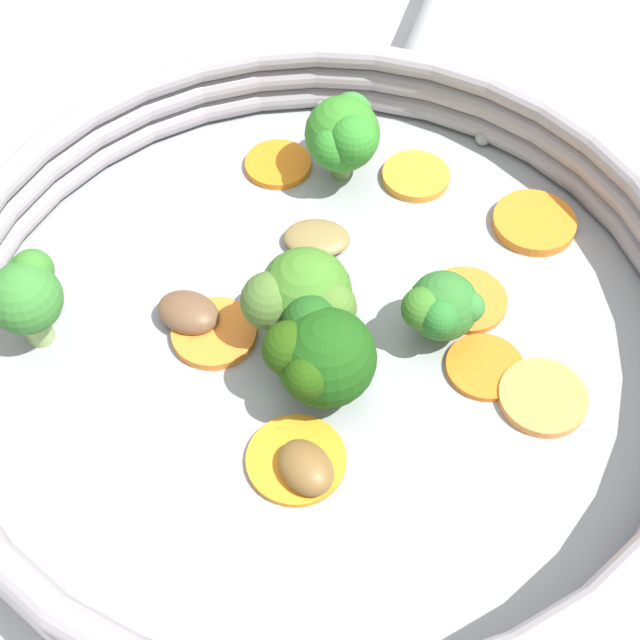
{
  "coord_description": "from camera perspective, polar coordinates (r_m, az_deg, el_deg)",
  "views": [
    {
      "loc": [
        0.18,
        -0.18,
        0.37
      ],
      "look_at": [
        0.0,
        0.0,
        0.03
      ],
      "focal_mm": 50.0,
      "sensor_mm": 36.0,
      "label": 1
    }
  ],
  "objects": [
    {
      "name": "ground_plane",
      "position": [
        0.44,
        0.0,
        -2.14
      ],
      "size": [
        4.0,
        4.0,
        0.0
      ],
      "primitive_type": "plane",
      "color": "#B6B6BA"
    },
    {
      "name": "skillet",
      "position": [
        0.44,
        0.0,
        -1.67
      ],
      "size": [
        0.35,
        0.35,
        0.01
      ],
      "primitive_type": "cylinder",
      "color": "#939699",
      "rests_on": "ground_plane"
    },
    {
      "name": "skillet_rim_wall",
      "position": [
        0.42,
        0.0,
        0.57
      ],
      "size": [
        0.36,
        0.36,
        0.04
      ],
      "color": "#999198",
      "rests_on": "skillet"
    },
    {
      "name": "skillet_handle",
      "position": [
        0.62,
        7.89,
        19.32
      ],
      "size": [
        0.11,
        0.18,
        0.03
      ],
      "primitive_type": "cylinder",
      "rotation": [
        1.57,
        0.0,
        3.61
      ],
      "color": "#999B9E",
      "rests_on": "skillet"
    },
    {
      "name": "skillet_rivet_left",
      "position": [
        0.53,
        10.4,
        11.39
      ],
      "size": [
        0.01,
        0.01,
        0.01
      ],
      "primitive_type": "sphere",
      "color": "gray",
      "rests_on": "skillet"
    },
    {
      "name": "skillet_rivet_right",
      "position": [
        0.55,
        0.17,
        13.6
      ],
      "size": [
        0.01,
        0.01,
        0.01
      ],
      "primitive_type": "sphere",
      "color": "#989797",
      "rests_on": "skillet"
    },
    {
      "name": "carrot_slice_0",
      "position": [
        0.43,
        14.07,
        -4.83
      ],
      "size": [
        0.06,
        0.06,
        0.0
      ],
      "primitive_type": "cylinder",
      "rotation": [
        0.0,
        0.0,
        3.7
      ],
      "color": "#F98F42",
      "rests_on": "skillet"
    },
    {
      "name": "carrot_slice_1",
      "position": [
        0.51,
        -2.71,
        9.92
      ],
      "size": [
        0.05,
        0.05,
        0.0
      ],
      "primitive_type": "cylinder",
      "rotation": [
        0.0,
        0.0,
        0.97
      ],
      "color": "orange",
      "rests_on": "skillet"
    },
    {
      "name": "carrot_slice_2",
      "position": [
        0.44,
        -6.79,
        -0.82
      ],
      "size": [
        0.04,
        0.04,
        0.0
      ],
      "primitive_type": "cylinder",
      "rotation": [
        0.0,
        0.0,
        4.66
      ],
      "color": "orange",
      "rests_on": "skillet"
    },
    {
      "name": "carrot_slice_3",
      "position": [
        0.43,
        10.5,
        -2.98
      ],
      "size": [
        0.05,
        0.05,
        0.0
      ],
      "primitive_type": "cylinder",
      "rotation": [
        0.0,
        0.0,
        2.41
      ],
      "color": "orange",
      "rests_on": "skillet"
    },
    {
      "name": "carrot_slice_4",
      "position": [
        0.4,
        -1.53,
        -8.92
      ],
      "size": [
        0.05,
        0.05,
        0.0
      ],
      "primitive_type": "cylinder",
      "rotation": [
        0.0,
        0.0,
        4.75
      ],
      "color": "orange",
      "rests_on": "skillet"
    },
    {
      "name": "carrot_slice_5",
      "position": [
        0.45,
        9.33,
        1.27
      ],
      "size": [
        0.06,
        0.06,
        0.0
      ],
      "primitive_type": "cylinder",
      "rotation": [
        0.0,
        0.0,
        2.18
      ],
      "color": "orange",
      "rests_on": "skillet"
    },
    {
      "name": "carrot_slice_6",
      "position": [
        0.51,
        6.15,
        9.14
      ],
      "size": [
        0.05,
        0.05,
        0.0
      ],
      "primitive_type": "cylinder",
      "rotation": [
        0.0,
        0.0,
        5.72
      ],
      "color": "orange",
      "rests_on": "skillet"
    },
    {
      "name": "carrot_slice_7",
      "position": [
        0.49,
        13.54,
        6.08
      ],
      "size": [
        0.06,
        0.06,
        0.01
      ],
      "primitive_type": "cylinder",
      "rotation": [
        0.0,
        0.0,
        1.13
      ],
      "color": "orange",
      "rests_on": "skillet"
    },
    {
      "name": "broccoli_floret_0",
      "position": [
        0.42,
        7.76,
        0.77
      ],
      "size": [
        0.03,
        0.04,
        0.04
      ],
      "color": "#75A64F",
      "rests_on": "skillet"
    },
    {
      "name": "broccoli_floret_1",
      "position": [
        0.49,
        1.54,
        11.77
      ],
      "size": [
        0.05,
        0.05,
        0.05
      ],
      "color": "#678D45",
      "rests_on": "skillet"
    },
    {
      "name": "broccoli_floret_2",
      "position": [
        0.43,
        -18.24,
        1.6
      ],
      "size": [
        0.04,
        0.04,
        0.05
      ],
      "color": "#8BAD61",
      "rests_on": "skillet"
    },
    {
      "name": "broccoli_floret_3",
      "position": [
        0.41,
        -1.07,
        1.36
      ],
      "size": [
        0.05,
        0.05,
        0.05
      ],
      "color": "#5C9143",
      "rests_on": "skillet"
    },
    {
      "name": "broccoli_floret_4",
      "position": [
        0.39,
        -0.07,
        -2.2
      ],
      "size": [
        0.05,
        0.05,
        0.05
      ],
      "color": "#6E914B",
      "rests_on": "skillet"
    },
    {
      "name": "mushroom_piece_0",
      "position": [
        0.44,
        -8.42,
        0.48
      ],
      "size": [
        0.04,
        0.03,
        0.01
      ],
      "primitive_type": "ellipsoid",
      "rotation": [
        0.0,
        0.0,
        0.32
      ],
      "color": "brown",
      "rests_on": "skillet"
    },
    {
      "name": "mushroom_piece_1",
      "position": [
        0.47,
        -0.21,
        5.26
      ],
      "size": [
        0.04,
        0.04,
        0.01
      ],
      "primitive_type": "ellipsoid",
      "rotation": [
        0.0,
        0.0,
        0.7
      ],
      "color": "olive",
      "rests_on": "skillet"
    },
    {
      "name": "mushroom_piece_2",
      "position": [
        0.39,
        -0.91,
        -9.41
      ],
      "size": [
        0.03,
        0.03,
        0.01
      ],
      "primitive_type": "ellipsoid",
      "rotation": [
        0.0,
        0.0,
        2.94
      ],
      "color": "brown",
      "rests_on": "skillet"
    }
  ]
}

